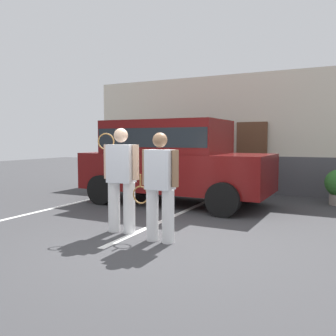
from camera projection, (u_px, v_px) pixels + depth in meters
ground_plane at (154, 241)px, 5.61m from camera, size 40.00×40.00×0.00m
parking_stripe_0 at (59, 207)px, 8.45m from camera, size 0.12×4.40×0.01m
parking_stripe_1 at (168, 219)px, 7.18m from camera, size 0.12×4.40×0.01m
house_frontage at (248, 137)px, 10.77m from camera, size 10.42×0.40×3.54m
parked_suv at (172, 157)px, 8.87m from camera, size 4.63×2.23×2.05m
tennis_player_man at (121, 178)px, 6.07m from camera, size 0.79×0.31×1.78m
tennis_player_woman at (160, 186)px, 5.52m from camera, size 0.89×0.28×1.69m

